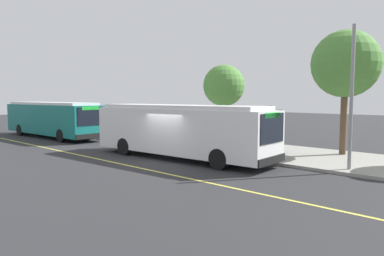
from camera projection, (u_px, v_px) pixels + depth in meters
ground_plane at (168, 161)px, 19.03m from camera, size 120.00×120.00×0.00m
sidewalk_curb at (236, 148)px, 23.37m from camera, size 44.00×6.40×0.15m
lane_stripe_center at (135, 167)px, 17.44m from camera, size 36.00×0.14×0.01m
transit_bus_main at (180, 129)px, 19.70m from camera, size 11.28×3.25×2.95m
transit_bus_second at (52, 118)px, 30.12m from camera, size 11.73×2.93×2.95m
bus_shelter at (254, 121)px, 22.19m from camera, size 2.90×1.60×2.48m
waiting_bench at (260, 142)px, 22.09m from camera, size 1.60×0.48×0.95m
route_sign_post at (270, 125)px, 18.70m from camera, size 0.44×0.08×2.80m
pedestrian_commuter at (227, 133)px, 22.42m from camera, size 0.24×0.40×1.69m
street_tree_upstreet at (346, 64)px, 19.97m from camera, size 3.74×3.74×6.95m
street_tree_downstreet at (224, 86)px, 25.96m from camera, size 2.99×2.99×5.56m
utility_pole at (352, 98)px, 15.89m from camera, size 0.16×0.16×6.40m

